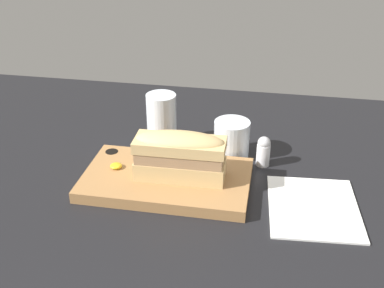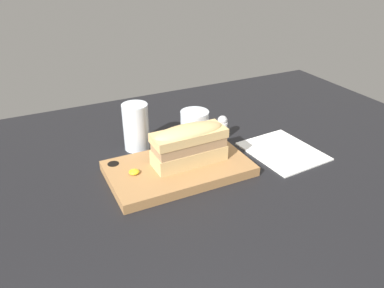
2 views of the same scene
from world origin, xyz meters
TOP-DOWN VIEW (x-y plane):
  - dining_table at (0.00, 0.00)cm, footprint 154.60×115.67cm
  - serving_board at (-4.91, 5.02)cm, footprint 33.32×19.59cm
  - sandwich at (-2.02, 4.93)cm, footprint 17.83×7.12cm
  - mustard_dollop at (-15.63, 5.71)cm, footprint 2.44×2.44cm
  - water_glass at (-9.67, 21.23)cm, footprint 6.77×6.77cm
  - wine_glass at (6.62, 19.33)cm, footprint 7.90×7.90cm
  - napkin at (24.10, 2.08)cm, footprint 18.00×20.95cm
  - salt_shaker at (13.80, 16.36)cm, footprint 2.92×2.92cm

SIDE VIEW (x-z plane):
  - dining_table at x=0.00cm, z-range 0.00..2.00cm
  - napkin at x=24.10cm, z-range 2.00..2.40cm
  - serving_board at x=-4.91cm, z-range 1.97..4.36cm
  - mustard_dollop at x=-15.63cm, z-range 4.32..5.30cm
  - salt_shaker at x=13.80cm, z-range 2.05..8.81cm
  - wine_glass at x=6.62cm, z-range 1.61..9.86cm
  - water_glass at x=-9.67cm, z-range 1.16..13.72cm
  - sandwich at x=-2.02cm, z-range 4.69..14.35cm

